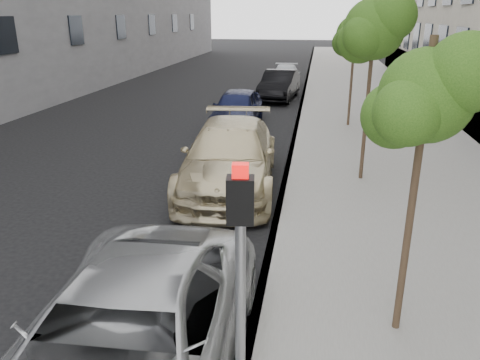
% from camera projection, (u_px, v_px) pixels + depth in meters
% --- Properties ---
extents(sidewalk, '(6.40, 72.00, 0.14)m').
position_uv_depth(sidewalk, '(358.00, 90.00, 27.46)').
color(sidewalk, gray).
rests_on(sidewalk, ground).
extents(curb, '(0.15, 72.00, 0.14)m').
position_uv_depth(curb, '(305.00, 89.00, 27.94)').
color(curb, '#9E9B93').
rests_on(curb, ground).
extents(tree_near, '(1.54, 1.34, 4.07)m').
position_uv_depth(tree_near, '(429.00, 96.00, 5.59)').
color(tree_near, '#38281C').
rests_on(tree_near, sidewalk).
extents(tree_mid, '(1.81, 1.61, 4.77)m').
position_uv_depth(tree_mid, '(375.00, 29.00, 11.44)').
color(tree_mid, '#38281C').
rests_on(tree_mid, sidewalk).
extents(tree_far, '(1.76, 1.56, 4.33)m').
position_uv_depth(tree_far, '(356.00, 35.00, 17.61)').
color(tree_far, '#38281C').
rests_on(tree_far, sidewalk).
extents(signal_pole, '(0.26, 0.21, 3.05)m').
position_uv_depth(signal_pole, '(240.00, 281.00, 4.31)').
color(signal_pole, '#939699').
rests_on(signal_pole, sidewalk).
extents(minivan, '(2.77, 5.65, 1.54)m').
position_uv_depth(minivan, '(126.00, 347.00, 5.36)').
color(minivan, '#ABADB0').
rests_on(minivan, ground).
extents(suv, '(2.82, 5.97, 1.68)m').
position_uv_depth(suv, '(230.00, 156.00, 12.27)').
color(suv, beige).
rests_on(suv, ground).
extents(sedan_blue, '(1.80, 4.41, 1.50)m').
position_uv_depth(sedan_blue, '(237.00, 108.00, 18.88)').
color(sedan_blue, '#0F1434').
rests_on(sedan_blue, ground).
extents(sedan_black, '(2.01, 4.71, 1.51)m').
position_uv_depth(sedan_black, '(279.00, 85.00, 24.83)').
color(sedan_black, black).
rests_on(sedan_black, ground).
extents(sedan_rear, '(1.99, 4.43, 1.26)m').
position_uv_depth(sedan_rear, '(286.00, 76.00, 29.58)').
color(sedan_rear, '#B2B6BB').
rests_on(sedan_rear, ground).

